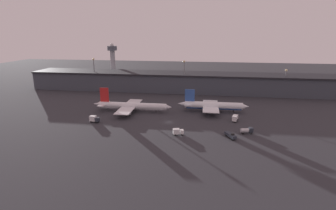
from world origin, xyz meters
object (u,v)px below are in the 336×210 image
service_vehicle_1 (230,135)px  service_vehicle_2 (94,119)px  service_vehicle_3 (178,132)px  service_vehicle_0 (235,118)px  control_tower (113,60)px  airplane_1 (213,106)px  service_vehicle_4 (247,130)px  airplane_0 (132,106)px

service_vehicle_1 → service_vehicle_2: service_vehicle_2 is taller
service_vehicle_3 → service_vehicle_2: bearing=152.1°
service_vehicle_0 → control_tower: 147.07m
airplane_1 → control_tower: bearing=137.4°
service_vehicle_1 → service_vehicle_4: service_vehicle_4 is taller
airplane_1 → control_tower: size_ratio=1.16×
service_vehicle_2 → control_tower: bearing=115.4°
airplane_0 → control_tower: size_ratio=1.33×
service_vehicle_0 → service_vehicle_4: 18.48m
service_vehicle_0 → airplane_1: bearing=51.1°
airplane_1 → control_tower: 127.27m
airplane_0 → service_vehicle_4: 70.58m
service_vehicle_3 → service_vehicle_4: bearing=-2.8°
service_vehicle_1 → control_tower: control_tower is taller
service_vehicle_3 → airplane_0: bearing=119.5°
service_vehicle_3 → control_tower: (-76.85, 125.06, 20.10)m
airplane_1 → service_vehicle_4: airplane_1 is taller
airplane_1 → control_tower: (-93.69, 84.23, 18.04)m
airplane_0 → service_vehicle_0: (61.30, -8.98, -1.60)m
airplane_0 → airplane_1: airplane_0 is taller
control_tower → service_vehicle_3: bearing=-58.4°
airplane_1 → service_vehicle_0: size_ratio=5.82×
airplane_0 → service_vehicle_0: bearing=-9.0°
airplane_1 → service_vehicle_3: bearing=-113.1°
airplane_0 → service_vehicle_4: airplane_0 is taller
airplane_0 → service_vehicle_1: airplane_0 is taller
service_vehicle_0 → service_vehicle_4: bearing=-153.6°
control_tower → service_vehicle_4: bearing=-47.2°
airplane_0 → control_tower: bearing=115.3°
service_vehicle_3 → service_vehicle_4: size_ratio=0.87×
airplane_1 → service_vehicle_0: (12.01, -16.07, -1.90)m
service_vehicle_0 → airplane_0: bearing=96.0°
service_vehicle_3 → service_vehicle_4: (32.72, 6.69, -0.07)m
airplane_0 → service_vehicle_3: 46.85m
service_vehicle_2 → control_tower: (-29.94, 113.79, 19.89)m
airplane_0 → service_vehicle_3: (32.45, -33.74, -1.77)m
service_vehicle_1 → control_tower: (-101.35, 124.93, 20.48)m
service_vehicle_0 → control_tower: (-105.70, 100.30, 19.94)m
airplane_0 → service_vehicle_2: bearing=-123.4°
service_vehicle_2 → service_vehicle_3: (46.91, -11.27, -0.21)m
airplane_1 → service_vehicle_1: (7.66, -40.70, -2.45)m
airplane_1 → service_vehicle_0: 20.15m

